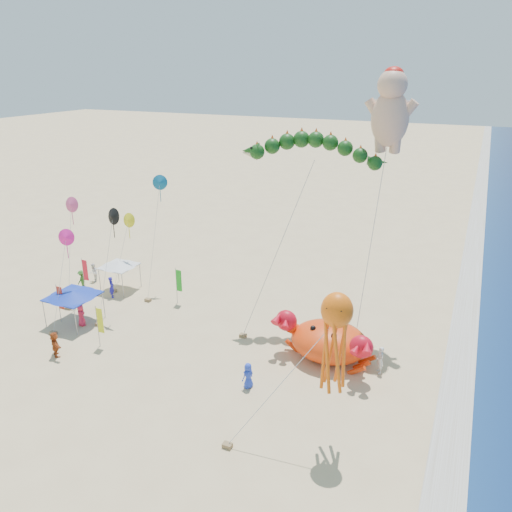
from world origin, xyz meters
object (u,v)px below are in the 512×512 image
at_px(canopy_blue, 72,294).
at_px(dragon_kite, 313,153).
at_px(cherub_kite, 391,108).
at_px(canopy_white, 119,264).
at_px(crab_inflatable, 329,341).
at_px(octopus_kite, 335,335).

bearing_deg(canopy_blue, dragon_kite, 26.56).
xyz_separation_m(cherub_kite, canopy_white, (-21.90, -2.90, -13.75)).
relative_size(crab_inflatable, canopy_white, 2.37).
relative_size(octopus_kite, canopy_white, 2.87).
height_order(cherub_kite, canopy_white, cherub_kite).
bearing_deg(canopy_white, cherub_kite, 7.54).
distance_m(dragon_kite, cherub_kite, 5.96).
bearing_deg(canopy_white, dragon_kite, 5.71).
height_order(crab_inflatable, octopus_kite, octopus_kite).
bearing_deg(cherub_kite, canopy_blue, -156.22).
height_order(crab_inflatable, canopy_white, crab_inflatable).
xyz_separation_m(crab_inflatable, canopy_blue, (-19.56, -3.07, 1.06)).
xyz_separation_m(crab_inflatable, dragon_kite, (-3.29, 5.06, 11.66)).
bearing_deg(canopy_blue, canopy_white, 96.28).
bearing_deg(dragon_kite, crab_inflatable, -56.97).
height_order(octopus_kite, canopy_white, octopus_kite).
xyz_separation_m(crab_inflatable, octopus_kite, (2.30, -7.69, 5.02)).
bearing_deg(octopus_kite, canopy_blue, 168.08).
xyz_separation_m(dragon_kite, cherub_kite, (4.92, 1.20, 3.14)).
bearing_deg(octopus_kite, dragon_kite, 113.68).
bearing_deg(canopy_white, octopus_kite, -26.09).
distance_m(octopus_kite, canopy_blue, 22.69).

